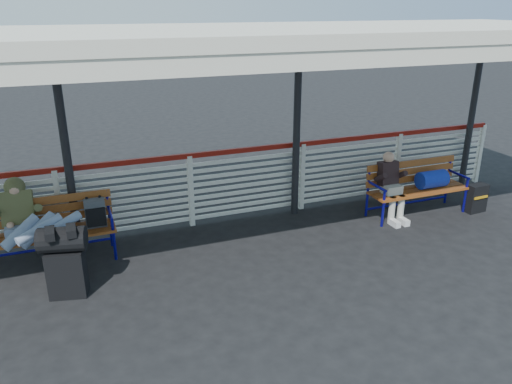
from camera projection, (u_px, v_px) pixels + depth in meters
name	position (u px, v px, depth m)	size (l,w,h in m)	color
ground	(228.00, 280.00, 6.64)	(60.00, 60.00, 0.00)	black
fence	(191.00, 188.00, 8.07)	(12.08, 0.08, 1.24)	silver
canopy	(202.00, 38.00, 6.33)	(12.60, 3.60, 3.16)	silver
luggage_stack	(65.00, 259.00, 6.13)	(0.62, 0.43, 0.93)	black
bench_left	(58.00, 222.00, 7.00)	(1.80, 0.56, 0.92)	#97521D
bench_right	(422.00, 182.00, 8.60)	(1.80, 0.56, 0.92)	#97521D
traveler_man	(33.00, 224.00, 6.53)	(0.94, 1.63, 0.77)	#808CAD
companion_person	(391.00, 185.00, 8.36)	(0.32, 0.66, 1.15)	beige
suitcase_side	(476.00, 198.00, 8.76)	(0.38, 0.24, 0.51)	black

